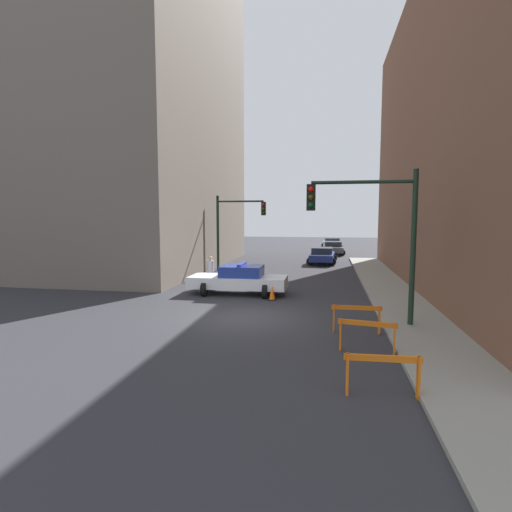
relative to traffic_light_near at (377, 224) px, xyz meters
name	(u,v)px	position (x,y,z in m)	size (l,w,h in m)	color
ground_plane	(243,317)	(-4.73, 0.38, -3.53)	(120.00, 120.00, 0.00)	#2D2D33
sidewalk_right	(417,324)	(1.47, 0.38, -3.47)	(2.40, 44.00, 0.12)	gray
building_corner_left	(124,94)	(-16.73, 14.38, 9.27)	(14.00, 20.00, 25.60)	#6B6056
traffic_light_near	(377,224)	(0.00, 0.00, 0.00)	(3.64, 0.35, 5.20)	black
traffic_light_far	(233,222)	(-8.03, 12.69, -0.13)	(3.44, 0.35, 5.20)	black
police_car	(239,279)	(-5.86, 4.80, -2.81)	(4.71, 2.38, 1.52)	white
parked_car_near	(322,255)	(-2.06, 18.33, -2.86)	(2.41, 4.38, 1.31)	navy
parked_car_mid	(333,248)	(-1.14, 26.33, -2.86)	(2.39, 4.37, 1.31)	#474C51
parked_car_far	(332,243)	(-1.17, 33.07, -2.86)	(2.46, 4.41, 1.31)	silver
pedestrian_crossing	(211,271)	(-7.80, 6.46, -2.67)	(0.51, 0.51, 1.66)	#474C66
barrier_front	(383,368)	(-0.46, -5.59, -2.91)	(1.60, 0.22, 0.90)	orange
barrier_mid	(367,331)	(-0.52, -2.83, -2.91)	(1.59, 0.40, 0.90)	orange
barrier_back	(356,314)	(-0.68, -0.94, -2.91)	(1.60, 0.18, 0.90)	orange
traffic_cone	(272,293)	(-4.08, 3.69, -3.21)	(0.36, 0.36, 0.66)	black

